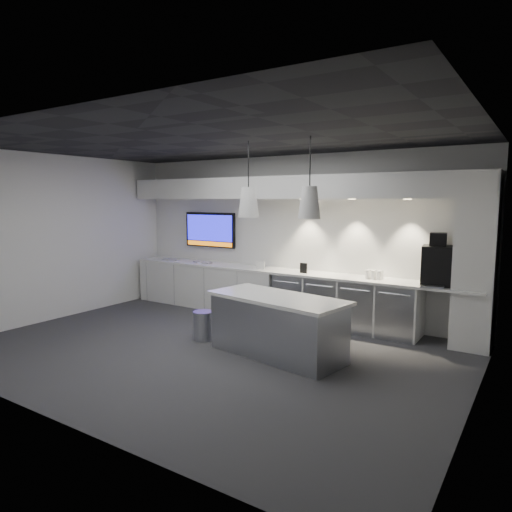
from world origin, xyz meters
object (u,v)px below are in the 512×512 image
Objects in this scene: wall_tv at (210,230)px; bin at (203,325)px; island at (277,326)px; coffee_machine at (437,264)px.

wall_tv reaches higher than bin.
wall_tv is at bearing 153.65° from island.
island is 2.65m from coffee_machine.
island is (2.84, -2.08, -1.13)m from wall_tv.
wall_tv is 2.90m from bin.
wall_tv is 4.59m from coffee_machine.
island is at bearing -36.28° from wall_tv.
bin is at bearing -169.98° from island.
island is 2.69× the size of coffee_machine.
wall_tv is 2.76× the size of bin.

